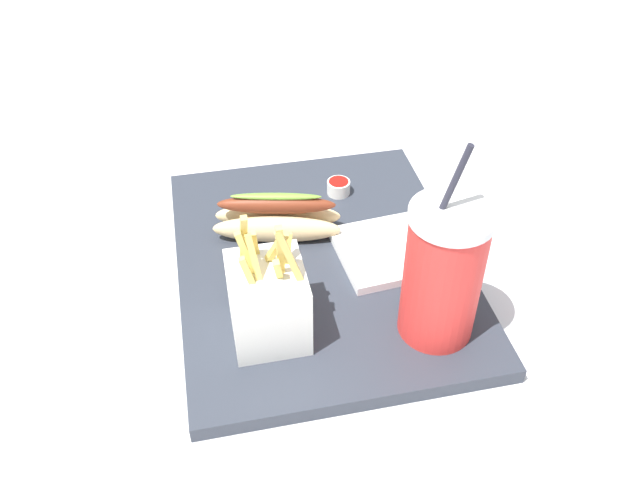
{
  "coord_description": "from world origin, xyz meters",
  "views": [
    {
      "loc": [
        -0.62,
        0.13,
        0.59
      ],
      "look_at": [
        0.0,
        0.0,
        0.05
      ],
      "focal_mm": 37.44,
      "sensor_mm": 36.0,
      "label": 1
    }
  ],
  "objects_px": {
    "soda_cup": "(443,273)",
    "ketchup_cup_1": "(339,187)",
    "fries_basket": "(268,300)",
    "napkin_stack": "(392,250)",
    "hot_dog_1": "(277,218)"
  },
  "relations": [
    {
      "from": "hot_dog_1",
      "to": "soda_cup",
      "type": "bearing_deg",
      "value": -143.77
    },
    {
      "from": "fries_basket",
      "to": "napkin_stack",
      "type": "bearing_deg",
      "value": -60.58
    },
    {
      "from": "napkin_stack",
      "to": "ketchup_cup_1",
      "type": "bearing_deg",
      "value": 14.9
    },
    {
      "from": "napkin_stack",
      "to": "fries_basket",
      "type": "bearing_deg",
      "value": 119.42
    },
    {
      "from": "fries_basket",
      "to": "hot_dog_1",
      "type": "bearing_deg",
      "value": -12.17
    },
    {
      "from": "napkin_stack",
      "to": "hot_dog_1",
      "type": "bearing_deg",
      "value": 62.98
    },
    {
      "from": "soda_cup",
      "to": "napkin_stack",
      "type": "xyz_separation_m",
      "value": [
        0.13,
        0.01,
        -0.08
      ]
    },
    {
      "from": "fries_basket",
      "to": "ketchup_cup_1",
      "type": "bearing_deg",
      "value": -29.59
    },
    {
      "from": "fries_basket",
      "to": "ketchup_cup_1",
      "type": "xyz_separation_m",
      "value": [
        0.24,
        -0.14,
        -0.04
      ]
    },
    {
      "from": "fries_basket",
      "to": "napkin_stack",
      "type": "relative_size",
      "value": 1.18
    },
    {
      "from": "soda_cup",
      "to": "fries_basket",
      "type": "relative_size",
      "value": 1.5
    },
    {
      "from": "hot_dog_1",
      "to": "ketchup_cup_1",
      "type": "bearing_deg",
      "value": -54.37
    },
    {
      "from": "fries_basket",
      "to": "hot_dog_1",
      "type": "relative_size",
      "value": 0.92
    },
    {
      "from": "fries_basket",
      "to": "ketchup_cup_1",
      "type": "height_order",
      "value": "fries_basket"
    },
    {
      "from": "soda_cup",
      "to": "ketchup_cup_1",
      "type": "relative_size",
      "value": 7.35
    }
  ]
}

